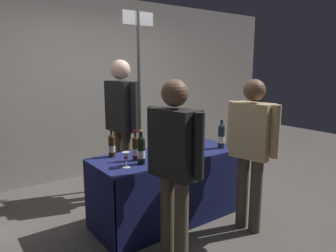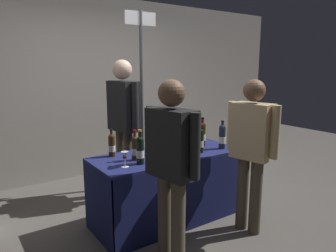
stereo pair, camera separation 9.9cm
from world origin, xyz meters
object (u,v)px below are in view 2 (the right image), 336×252
Objects in this scene: display_bottle_0 at (112,145)px; taster_foreground_right at (251,144)px; booth_signpost at (142,84)px; tasting_table at (168,174)px; vendor_presenter at (123,116)px; featured_wine_bottle at (222,136)px; wine_glass_near_vendor at (125,156)px.

taster_foreground_right is (1.08, -0.92, 0.04)m from display_bottle_0.
taster_foreground_right is at bearing -81.32° from booth_signpost.
tasting_table is 1.00m from vendor_presenter.
booth_signpost reaches higher than featured_wine_bottle.
vendor_presenter is (0.44, 0.59, 0.19)m from display_bottle_0.
display_bottle_0 is 0.76m from vendor_presenter.
tasting_table is 5.62× the size of display_bottle_0.
taster_foreground_right is at bearing -100.08° from featured_wine_bottle.
featured_wine_bottle is at bearing -19.75° from display_bottle_0.
wine_glass_near_vendor is 0.10× the size of taster_foreground_right.
tasting_table is at bearing 1.67° from vendor_presenter.
booth_signpost is at bearing 53.76° from wine_glass_near_vendor.
display_bottle_0 is 0.40m from wine_glass_near_vendor.
tasting_table is 0.70m from wine_glass_near_vendor.
display_bottle_0 is 1.26m from booth_signpost.
wine_glass_near_vendor is 0.08× the size of vendor_presenter.
vendor_presenter is at bearing 125.83° from featured_wine_bottle.
booth_signpost reaches higher than wine_glass_near_vendor.
taster_foreground_right reaches higher than featured_wine_bottle.
tasting_table is 1.05× the size of taster_foreground_right.
featured_wine_bottle is 0.51m from taster_foreground_right.
featured_wine_bottle is 1.36m from booth_signpost.
booth_signpost is (0.82, 0.79, 0.56)m from display_bottle_0.
featured_wine_bottle is 2.19× the size of wine_glass_near_vendor.
wine_glass_near_vendor is (-1.21, 0.02, -0.04)m from featured_wine_bottle.
featured_wine_bottle reaches higher than wine_glass_near_vendor.
featured_wine_bottle is (0.62, -0.18, 0.38)m from tasting_table.
tasting_table is at bearing -104.93° from booth_signpost.
display_bottle_0 is (-1.16, 0.42, -0.02)m from featured_wine_bottle.
wine_glass_near_vendor reaches higher than tasting_table.
wine_glass_near_vendor is at bearing -31.83° from vendor_presenter.
featured_wine_bottle is at bearing -21.31° from taster_foreground_right.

